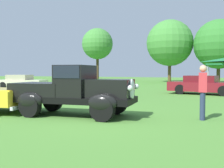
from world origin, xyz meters
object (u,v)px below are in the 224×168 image
Objects in this scene: feature_pickup_truck at (74,90)px; show_car_burgundy at (203,85)px; show_car_cream at (21,82)px; spectator_between_cars at (203,90)px.

show_car_burgundy is at bearing 70.66° from feature_pickup_truck.
show_car_cream and show_car_burgundy have the same top height.
feature_pickup_truck reaches higher than show_car_cream.
show_car_cream is at bearing 148.49° from spectator_between_cars.
feature_pickup_truck is 4.16m from spectator_between_cars.
spectator_between_cars is (0.43, -9.61, 0.31)m from show_car_burgundy.
feature_pickup_truck reaches higher than show_car_burgundy.
show_car_burgundy is (14.35, 0.54, 0.00)m from show_car_cream.
show_car_cream is 17.35m from spectator_between_cars.
feature_pickup_truck is at bearing -168.85° from spectator_between_cars.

